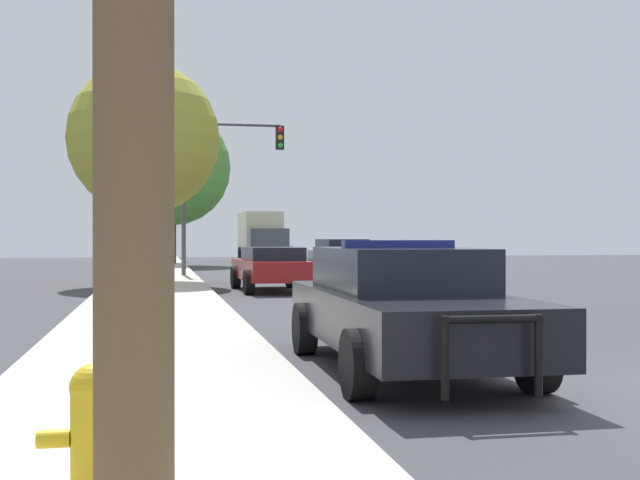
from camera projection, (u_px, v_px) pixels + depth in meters
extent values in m
cube|color=#BCB7AD|center=(151.00, 409.00, 6.82)|extent=(3.00, 110.00, 0.13)
cube|color=black|center=(404.00, 316.00, 9.14)|extent=(1.90, 4.84, 0.57)
cube|color=black|center=(398.00, 269.00, 9.37)|extent=(1.61, 2.53, 0.49)
cylinder|color=black|center=(537.00, 359.00, 7.84)|extent=(0.25, 0.67, 0.67)
cylinder|color=black|center=(358.00, 364.00, 7.50)|extent=(0.25, 0.67, 0.67)
cylinder|color=black|center=(436.00, 326.00, 10.77)|extent=(0.25, 0.67, 0.67)
cylinder|color=black|center=(305.00, 328.00, 10.44)|extent=(0.25, 0.67, 0.67)
cylinder|color=black|center=(539.00, 355.00, 6.73)|extent=(0.07, 0.07, 0.70)
cylinder|color=black|center=(445.00, 358.00, 6.58)|extent=(0.07, 0.07, 0.70)
cylinder|color=black|center=(492.00, 319.00, 6.65)|extent=(0.87, 0.08, 0.07)
cube|color=navy|center=(398.00, 244.00, 9.37)|extent=(1.32, 0.22, 0.09)
cube|color=navy|center=(480.00, 312.00, 9.31)|extent=(0.06, 3.47, 0.16)
cylinder|color=gold|center=(94.00, 448.00, 4.21)|extent=(0.24, 0.24, 0.58)
sphere|color=gold|center=(94.00, 387.00, 4.21)|extent=(0.25, 0.25, 0.25)
cylinder|color=gold|center=(53.00, 439.00, 4.17)|extent=(0.17, 0.10, 0.10)
cylinder|color=gold|center=(133.00, 435.00, 4.25)|extent=(0.17, 0.10, 0.10)
cylinder|color=#424247|center=(184.00, 197.00, 29.68)|extent=(0.16, 0.16, 5.77)
cylinder|color=#424247|center=(232.00, 125.00, 30.03)|extent=(3.60, 0.11, 0.11)
cube|color=black|center=(280.00, 138.00, 30.39)|extent=(0.30, 0.24, 0.90)
sphere|color=red|center=(280.00, 129.00, 30.26)|extent=(0.20, 0.20, 0.20)
sphere|color=orange|center=(280.00, 137.00, 30.26)|extent=(0.20, 0.20, 0.20)
sphere|color=green|center=(280.00, 145.00, 30.26)|extent=(0.20, 0.20, 0.20)
cube|color=slate|center=(343.00, 260.00, 30.33)|extent=(2.01, 4.17, 0.68)
cube|color=black|center=(342.00, 245.00, 30.52)|extent=(1.66, 2.20, 0.44)
cylinder|color=black|center=(376.00, 270.00, 29.32)|extent=(0.27, 0.67, 0.66)
cylinder|color=black|center=(329.00, 270.00, 28.88)|extent=(0.27, 0.67, 0.66)
cylinder|color=black|center=(356.00, 267.00, 31.78)|extent=(0.27, 0.67, 0.66)
cylinder|color=black|center=(313.00, 268.00, 31.34)|extent=(0.27, 0.67, 0.66)
cube|color=black|center=(274.00, 251.00, 51.84)|extent=(1.79, 4.42, 0.63)
cube|color=black|center=(275.00, 243.00, 51.62)|extent=(1.53, 2.30, 0.43)
cylinder|color=black|center=(259.00, 255.00, 53.01)|extent=(0.24, 0.66, 0.66)
cylinder|color=black|center=(285.00, 255.00, 53.35)|extent=(0.24, 0.66, 0.66)
cylinder|color=black|center=(264.00, 256.00, 50.33)|extent=(0.24, 0.66, 0.66)
cylinder|color=black|center=(291.00, 256.00, 50.67)|extent=(0.24, 0.66, 0.66)
cube|color=maroon|center=(271.00, 270.00, 22.68)|extent=(1.86, 4.31, 0.55)
cube|color=black|center=(273.00, 254.00, 22.48)|extent=(1.55, 2.26, 0.36)
cylinder|color=black|center=(236.00, 277.00, 23.77)|extent=(0.26, 0.68, 0.67)
cylinder|color=black|center=(291.00, 277.00, 24.16)|extent=(0.26, 0.68, 0.67)
cylinder|color=black|center=(249.00, 282.00, 21.21)|extent=(0.26, 0.68, 0.67)
cylinder|color=black|center=(310.00, 281.00, 21.60)|extent=(0.26, 0.68, 0.67)
cube|color=#474C51|center=(268.00, 242.00, 47.61)|extent=(2.30, 2.02, 1.58)
cube|color=beige|center=(260.00, 233.00, 51.11)|extent=(2.32, 5.17, 2.64)
cylinder|color=black|center=(286.00, 255.00, 48.04)|extent=(0.29, 0.92, 0.92)
cylinder|color=black|center=(249.00, 255.00, 47.58)|extent=(0.29, 0.92, 0.92)
cylinder|color=black|center=(275.00, 253.00, 52.29)|extent=(0.29, 0.92, 0.92)
cylinder|color=black|center=(241.00, 254.00, 51.83)|extent=(0.29, 0.92, 0.92)
cylinder|color=brown|center=(144.00, 231.00, 25.33)|extent=(0.33, 0.33, 3.21)
sphere|color=#999933|center=(144.00, 138.00, 25.32)|extent=(4.79, 4.79, 4.79)
cylinder|color=brown|center=(172.00, 231.00, 42.65)|extent=(0.44, 0.44, 3.42)
sphere|color=#4C8E38|center=(172.00, 167.00, 42.64)|extent=(6.23, 6.23, 6.23)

